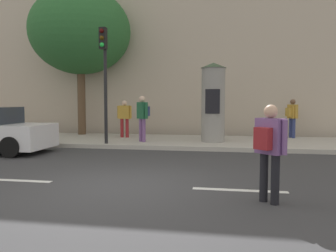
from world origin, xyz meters
name	(u,v)px	position (x,y,z in m)	size (l,w,h in m)	color
ground_plane	(119,185)	(0.00, 0.00, 0.00)	(80.00, 80.00, 0.00)	#38383A
sidewalk_curb	(174,141)	(0.00, 7.00, 0.07)	(36.00, 4.00, 0.15)	#B2ADA3
lane_markings	(119,185)	(0.00, 0.00, 0.00)	(25.80, 0.16, 0.01)	silver
building_backdrop	(189,29)	(0.00, 12.00, 5.52)	(36.00, 5.00, 11.04)	#B7A893
traffic_light	(104,66)	(-2.23, 5.24, 2.94)	(0.24, 0.45, 4.13)	black
poster_column	(213,102)	(1.58, 6.62, 1.66)	(0.98, 0.98, 2.99)	gray
street_tree	(80,32)	(-4.54, 8.46, 4.84)	(4.56, 4.56, 6.64)	brown
pedestrian_near_pole	(269,145)	(2.85, -0.76, 0.99)	(0.53, 0.53, 1.65)	black
pedestrian_in_dark_shirt	(292,115)	(4.78, 8.57, 1.12)	(0.49, 0.59, 1.62)	navy
pedestrian_in_red_top	(125,115)	(-2.20, 7.52, 1.08)	(0.63, 0.39, 1.57)	maroon
pedestrian_with_bag	(143,114)	(-1.05, 6.14, 1.19)	(0.51, 0.51, 1.74)	#724C84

